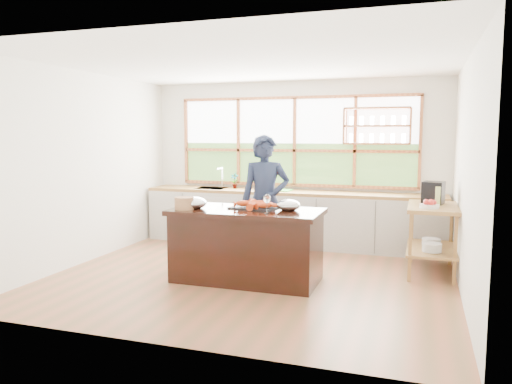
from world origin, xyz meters
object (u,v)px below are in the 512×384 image
at_px(espresso_machine, 433,193).
at_px(cook, 265,202).
at_px(wicker_basket, 184,203).
at_px(island, 247,245).

bearing_deg(espresso_machine, cook, -152.50).
bearing_deg(wicker_basket, espresso_machine, 27.15).
relative_size(cook, espresso_machine, 6.12).
bearing_deg(island, cook, 87.41).
xyz_separation_m(espresso_machine, wicker_basket, (-2.92, -1.50, -0.07)).
xyz_separation_m(island, wicker_basket, (-0.73, -0.24, 0.52)).
distance_m(cook, espresso_machine, 2.24).
bearing_deg(espresso_machine, island, -137.78).
xyz_separation_m(cook, wicker_basket, (-0.76, -0.91, 0.07)).
relative_size(island, wicker_basket, 7.84).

